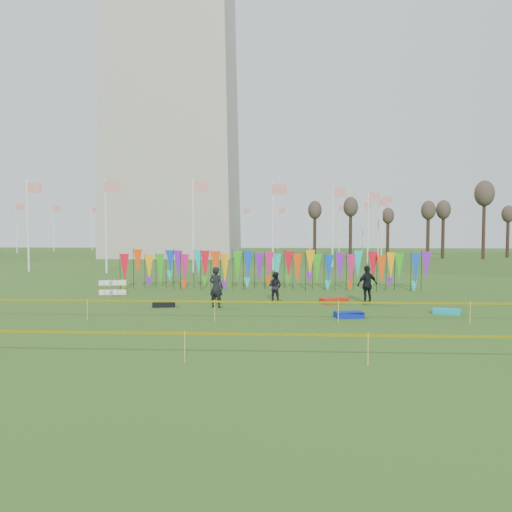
{
  "coord_description": "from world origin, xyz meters",
  "views": [
    {
      "loc": [
        0.86,
        -21.31,
        3.65
      ],
      "look_at": [
        -0.59,
        6.0,
        2.22
      ],
      "focal_mm": 35.0,
      "sensor_mm": 36.0,
      "label": 1
    }
  ],
  "objects_px": {
    "person_right": "(367,285)",
    "kite_bag_black": "(164,304)",
    "person_left": "(216,287)",
    "kite_bag_red": "(334,301)",
    "kite_bag_blue": "(349,315)",
    "kite_bag_teal": "(447,311)",
    "box_kite": "(112,288)",
    "person_mid": "(275,287)"
  },
  "relations": [
    {
      "from": "kite_bag_black",
      "to": "box_kite",
      "type": "bearing_deg",
      "value": 133.94
    },
    {
      "from": "kite_bag_red",
      "to": "kite_bag_teal",
      "type": "xyz_separation_m",
      "value": [
        4.57,
        -2.99,
        -0.01
      ]
    },
    {
      "from": "person_left",
      "to": "kite_bag_black",
      "type": "xyz_separation_m",
      "value": [
        -2.51,
        0.05,
        -0.84
      ]
    },
    {
      "from": "person_right",
      "to": "kite_bag_black",
      "type": "bearing_deg",
      "value": -16.28
    },
    {
      "from": "person_mid",
      "to": "kite_bag_blue",
      "type": "relative_size",
      "value": 1.31
    },
    {
      "from": "box_kite",
      "to": "person_left",
      "type": "relative_size",
      "value": 0.44
    },
    {
      "from": "kite_bag_blue",
      "to": "person_left",
      "type": "bearing_deg",
      "value": 157.4
    },
    {
      "from": "box_kite",
      "to": "kite_bag_teal",
      "type": "xyz_separation_m",
      "value": [
        16.64,
        -5.39,
        -0.32
      ]
    },
    {
      "from": "person_left",
      "to": "kite_bag_blue",
      "type": "xyz_separation_m",
      "value": [
        5.89,
        -2.45,
        -0.84
      ]
    },
    {
      "from": "person_left",
      "to": "kite_bag_blue",
      "type": "height_order",
      "value": "person_left"
    },
    {
      "from": "kite_bag_blue",
      "to": "kite_bag_teal",
      "type": "relative_size",
      "value": 1.02
    },
    {
      "from": "box_kite",
      "to": "kite_bag_black",
      "type": "height_order",
      "value": "box_kite"
    },
    {
      "from": "box_kite",
      "to": "kite_bag_black",
      "type": "bearing_deg",
      "value": -46.06
    },
    {
      "from": "person_left",
      "to": "kite_bag_black",
      "type": "distance_m",
      "value": 2.65
    },
    {
      "from": "person_right",
      "to": "kite_bag_black",
      "type": "relative_size",
      "value": 1.83
    },
    {
      "from": "box_kite",
      "to": "person_left",
      "type": "distance_m",
      "value": 7.59
    },
    {
      "from": "kite_bag_blue",
      "to": "kite_bag_teal",
      "type": "bearing_deg",
      "value": 14.57
    },
    {
      "from": "person_left",
      "to": "kite_bag_teal",
      "type": "distance_m",
      "value": 10.37
    },
    {
      "from": "person_mid",
      "to": "person_right",
      "type": "bearing_deg",
      "value": -164.4
    },
    {
      "from": "box_kite",
      "to": "person_mid",
      "type": "bearing_deg",
      "value": -12.18
    },
    {
      "from": "person_mid",
      "to": "person_right",
      "type": "xyz_separation_m",
      "value": [
        4.55,
        -0.64,
        0.19
      ]
    },
    {
      "from": "kite_bag_blue",
      "to": "kite_bag_red",
      "type": "height_order",
      "value": "kite_bag_red"
    },
    {
      "from": "kite_bag_red",
      "to": "person_left",
      "type": "bearing_deg",
      "value": -163.59
    },
    {
      "from": "person_left",
      "to": "kite_bag_black",
      "type": "relative_size",
      "value": 1.85
    },
    {
      "from": "person_left",
      "to": "person_right",
      "type": "relative_size",
      "value": 1.01
    },
    {
      "from": "kite_bag_black",
      "to": "kite_bag_teal",
      "type": "relative_size",
      "value": 0.91
    },
    {
      "from": "person_right",
      "to": "kite_bag_blue",
      "type": "distance_m",
      "value": 4.24
    },
    {
      "from": "person_mid",
      "to": "kite_bag_teal",
      "type": "bearing_deg",
      "value": 179.13
    },
    {
      "from": "box_kite",
      "to": "person_mid",
      "type": "height_order",
      "value": "person_mid"
    },
    {
      "from": "person_left",
      "to": "kite_bag_red",
      "type": "xyz_separation_m",
      "value": [
        5.68,
        1.67,
        -0.84
      ]
    },
    {
      "from": "person_mid",
      "to": "kite_bag_red",
      "type": "relative_size",
      "value": 1.13
    },
    {
      "from": "person_mid",
      "to": "kite_bag_red",
      "type": "distance_m",
      "value": 3.04
    },
    {
      "from": "person_left",
      "to": "person_right",
      "type": "distance_m",
      "value": 7.44
    },
    {
      "from": "box_kite",
      "to": "kite_bag_teal",
      "type": "height_order",
      "value": "box_kite"
    },
    {
      "from": "box_kite",
      "to": "kite_bag_black",
      "type": "relative_size",
      "value": 0.82
    },
    {
      "from": "box_kite",
      "to": "kite_bag_blue",
      "type": "xyz_separation_m",
      "value": [
        12.27,
        -6.52,
        -0.3
      ]
    },
    {
      "from": "kite_bag_blue",
      "to": "kite_bag_black",
      "type": "bearing_deg",
      "value": 163.42
    },
    {
      "from": "kite_bag_red",
      "to": "box_kite",
      "type": "bearing_deg",
      "value": 168.76
    },
    {
      "from": "person_left",
      "to": "kite_bag_blue",
      "type": "distance_m",
      "value": 6.43
    },
    {
      "from": "person_mid",
      "to": "kite_bag_blue",
      "type": "bearing_deg",
      "value": 148.2
    },
    {
      "from": "kite_bag_teal",
      "to": "person_mid",
      "type": "bearing_deg",
      "value": 155.54
    },
    {
      "from": "person_right",
      "to": "person_left",
      "type": "bearing_deg",
      "value": -13.15
    }
  ]
}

